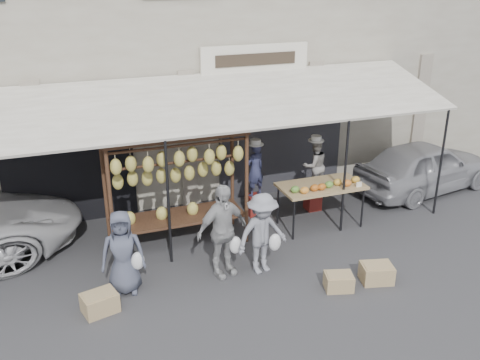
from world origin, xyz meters
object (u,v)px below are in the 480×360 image
object	(u,v)px
customer_left	(123,253)
crate_far	(100,303)
banana_rack	(176,168)
crate_near_a	(339,282)
vendor_left	(255,170)
sedan	(425,166)
crate_near_b	(377,273)
customer_right	(262,234)
customer_mid	(222,231)
produce_table	(322,187)
vendor_right	(315,166)

from	to	relation	value
customer_left	crate_far	bearing A→B (deg)	-128.10
banana_rack	crate_near_a	size ratio (longest dim) A/B	5.75
customer_left	crate_near_a	size ratio (longest dim) A/B	3.18
banana_rack	vendor_left	bearing A→B (deg)	21.25
crate_near_a	sedan	xyz separation A→B (m)	(4.00, 2.97, 0.47)
vendor_left	crate_near_b	xyz separation A→B (m)	(0.95, -3.16, -0.87)
customer_left	customer_right	bearing A→B (deg)	4.11
customer_mid	crate_far	world-z (taller)	customer_mid
customer_mid	crate_near_a	bearing A→B (deg)	-49.57
crate_near_a	sedan	distance (m)	5.00
banana_rack	customer_right	bearing A→B (deg)	-52.67
produce_table	banana_rack	bearing A→B (deg)	174.47
banana_rack	crate_far	size ratio (longest dim) A/B	5.02
vendor_left	sedan	size ratio (longest dim) A/B	0.33
sedan	crate_near_b	bearing A→B (deg)	122.71
crate_near_b	crate_far	distance (m)	4.56
produce_table	vendor_left	xyz separation A→B (m)	(-1.05, 1.00, 0.15)
produce_table	crate_near_a	world-z (taller)	produce_table
vendor_left	vendor_right	bearing A→B (deg)	154.48
produce_table	customer_mid	bearing A→B (deg)	-157.30
customer_left	crate_near_b	xyz separation A→B (m)	(4.03, -1.19, -0.56)
sedan	crate_far	bearing A→B (deg)	96.32
banana_rack	vendor_right	bearing A→B (deg)	9.39
banana_rack	customer_left	world-z (taller)	banana_rack
crate_near_b	crate_far	world-z (taller)	same
crate_near_b	crate_far	xyz separation A→B (m)	(-4.50, 0.76, -0.00)
vendor_right	produce_table	bearing A→B (deg)	69.97
produce_table	customer_left	xyz separation A→B (m)	(-4.12, -0.97, -0.16)
produce_table	customer_right	world-z (taller)	customer_right
banana_rack	customer_left	distance (m)	1.94
customer_right	crate_far	distance (m)	2.87
vendor_left	crate_near_a	world-z (taller)	vendor_left
banana_rack	crate_near_b	world-z (taller)	banana_rack
vendor_left	crate_near_b	world-z (taller)	vendor_left
crate_near_b	sedan	size ratio (longest dim) A/B	0.14
customer_mid	customer_right	xyz separation A→B (m)	(0.67, -0.15, -0.10)
produce_table	crate_near_a	size ratio (longest dim) A/B	3.76
produce_table	vendor_left	size ratio (longest dim) A/B	1.46
customer_right	sedan	world-z (taller)	customer_right
sedan	crate_near_a	bearing A→B (deg)	116.99
banana_rack	crate_near_a	distance (m)	3.50
crate_near_b	sedan	distance (m)	4.46
produce_table	crate_near_a	distance (m)	2.41
crate_near_a	crate_far	xyz separation A→B (m)	(-3.78, 0.74, 0.02)
customer_right	crate_near_b	bearing A→B (deg)	-39.95
customer_left	customer_mid	distance (m)	1.67
customer_left	crate_far	size ratio (longest dim) A/B	2.78
vendor_right	crate_far	distance (m)	5.38
vendor_right	customer_left	xyz separation A→B (m)	(-4.37, -1.77, -0.30)
produce_table	vendor_left	bearing A→B (deg)	136.29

